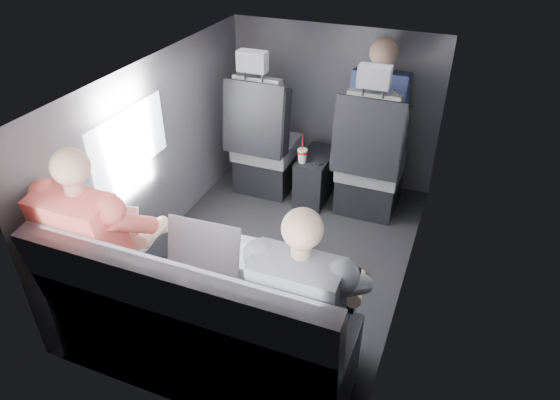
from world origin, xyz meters
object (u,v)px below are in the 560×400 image
at_px(center_console, 315,176).
at_px(passenger_rear_left, 106,243).
at_px(rear_bench, 200,331).
at_px(laptop_white, 123,228).
at_px(front_seat_left, 264,148).
at_px(soda_cup, 302,155).
at_px(front_seat_right, 369,167).
at_px(passenger_rear_right, 307,303).
at_px(passenger_front_right, 377,112).
at_px(laptop_silver, 215,247).
at_px(laptop_black, 327,279).

distance_m(center_console, passenger_rear_left, 1.99).
distance_m(rear_bench, laptop_white, 0.74).
height_order(rear_bench, passenger_rear_left, passenger_rear_left).
xyz_separation_m(front_seat_left, soda_cup, (0.38, -0.11, 0.06)).
bearing_deg(front_seat_left, center_console, 5.07).
xyz_separation_m(front_seat_right, center_console, (-0.45, 0.04, -0.20)).
bearing_deg(passenger_rear_right, passenger_front_right, 93.74).
height_order(passenger_rear_right, passenger_front_right, passenger_front_right).
xyz_separation_m(center_console, passenger_front_right, (0.42, 0.22, 0.56)).
bearing_deg(front_seat_right, laptop_silver, -106.92).
height_order(front_seat_right, passenger_rear_left, same).
relative_size(rear_bench, passenger_rear_left, 1.26).
bearing_deg(passenger_front_right, laptop_silver, -103.78).
relative_size(laptop_white, passenger_front_right, 0.43).
distance_m(front_seat_right, laptop_white, 1.97).
relative_size(front_seat_right, passenger_rear_left, 1.00).
relative_size(front_seat_right, laptop_silver, 3.05).
height_order(front_seat_left, center_console, front_seat_left).
bearing_deg(laptop_black, laptop_white, -179.24).
xyz_separation_m(front_seat_left, rear_bench, (0.45, -1.90, -0.09)).
xyz_separation_m(front_seat_right, passenger_rear_right, (0.10, -1.81, 0.22)).
xyz_separation_m(laptop_white, passenger_rear_right, (1.16, -0.16, -0.01)).
bearing_deg(passenger_front_right, front_seat_left, -163.45).
distance_m(laptop_silver, passenger_front_right, 1.93).
relative_size(laptop_silver, passenger_front_right, 0.46).
xyz_separation_m(laptop_white, passenger_rear_left, (0.01, -0.16, 0.01)).
distance_m(center_console, soda_cup, 0.31).
distance_m(soda_cup, laptop_silver, 1.51).
xyz_separation_m(center_console, passenger_rear_left, (-0.60, -1.85, 0.44)).
relative_size(rear_bench, passenger_rear_right, 1.32).
distance_m(front_seat_left, rear_bench, 1.96).
bearing_deg(rear_bench, passenger_rear_right, 9.78).
bearing_deg(front_seat_right, center_console, 174.93).
bearing_deg(front_seat_right, laptop_white, -122.81).
bearing_deg(passenger_rear_right, soda_cup, 110.19).
distance_m(center_console, passenger_front_right, 0.73).
xyz_separation_m(soda_cup, laptop_silver, (0.03, -1.50, 0.18)).
bearing_deg(laptop_silver, passenger_rear_right, -18.13).
distance_m(front_seat_left, front_seat_right, 0.90).
relative_size(laptop_white, laptop_black, 1.06).
xyz_separation_m(laptop_white, laptop_silver, (0.57, 0.03, 0.00)).
relative_size(front_seat_right, soda_cup, 5.17).
bearing_deg(soda_cup, center_console, 65.32).
bearing_deg(passenger_front_right, laptop_white, -118.40).
xyz_separation_m(passenger_rear_left, passenger_front_right, (1.02, 2.07, 0.12)).
height_order(center_console, soda_cup, soda_cup).
height_order(front_seat_left, passenger_rear_left, same).
height_order(laptop_silver, passenger_rear_left, passenger_rear_left).
bearing_deg(laptop_black, passenger_rear_left, -171.53).
distance_m(front_seat_right, passenger_rear_right, 1.82).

